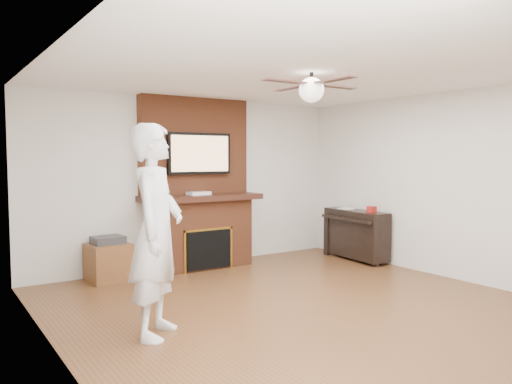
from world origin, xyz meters
TOP-DOWN VIEW (x-y plane):
  - room_shell at (0.00, 0.00)m, footprint 5.36×5.86m
  - fireplace at (0.00, 2.55)m, footprint 1.78×0.64m
  - tv at (0.00, 2.50)m, footprint 1.00×0.08m
  - ceiling_fan at (-0.00, 0.00)m, footprint 1.21×1.21m
  - person at (-1.64, 0.21)m, footprint 0.82×0.84m
  - side_table at (-1.37, 2.48)m, footprint 0.54×0.54m
  - piano at (2.31, 1.62)m, footprint 0.54×1.23m
  - cable_box at (-0.05, 2.45)m, footprint 0.35×0.22m
  - candle_orange at (-0.20, 2.35)m, footprint 0.07×0.07m
  - candle_green at (-0.03, 2.34)m, footprint 0.07×0.07m
  - candle_cream at (0.01, 2.32)m, footprint 0.08×0.08m
  - candle_blue at (0.17, 2.32)m, footprint 0.06×0.06m

SIDE VIEW (x-z plane):
  - candle_blue at x=0.17m, z-range 0.00..0.08m
  - candle_green at x=-0.03m, z-range 0.00..0.09m
  - candle_cream at x=0.01m, z-range 0.00..0.09m
  - candle_orange at x=-0.20m, z-range 0.00..0.12m
  - side_table at x=-1.37m, z-range -0.02..0.56m
  - piano at x=2.31m, z-range -0.02..0.86m
  - person at x=-1.64m, z-range 0.00..1.93m
  - fireplace at x=0.00m, z-range -0.25..2.25m
  - cable_box at x=-0.05m, z-range 1.08..1.13m
  - room_shell at x=0.00m, z-range -0.18..2.68m
  - tv at x=0.00m, z-range 1.38..1.98m
  - ceiling_fan at x=0.00m, z-range 2.18..2.49m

